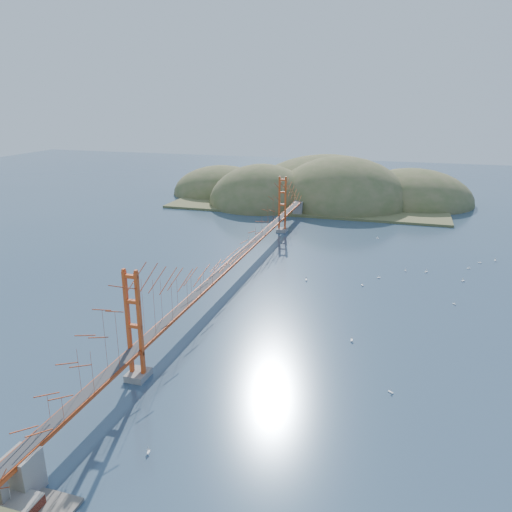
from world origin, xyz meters
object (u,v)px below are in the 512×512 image
(bridge, at_px, (235,236))
(sailboat_1, at_px, (454,304))
(fort, at_px, (12,504))
(sailboat_2, at_px, (391,391))
(sailboat_0, at_px, (306,279))

(bridge, bearing_deg, sailboat_1, -1.43)
(fort, bearing_deg, sailboat_2, 42.84)
(fort, relative_size, sailboat_1, 6.67)
(fort, xyz_separation_m, sailboat_1, (31.71, 47.18, -0.53))
(bridge, height_order, fort, bridge)
(fort, height_order, sailboat_1, fort)
(bridge, distance_m, fort, 48.40)
(bridge, relative_size, fort, 25.51)
(sailboat_0, relative_size, sailboat_2, 1.19)
(bridge, relative_size, sailboat_0, 130.82)
(sailboat_0, distance_m, sailboat_2, 31.37)
(bridge, height_order, sailboat_1, bridge)
(fort, xyz_separation_m, sailboat_0, (10.31, 50.60, -0.51))
(fort, relative_size, sailboat_0, 5.13)
(sailboat_1, xyz_separation_m, sailboat_2, (-7.43, -24.66, 0.01))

